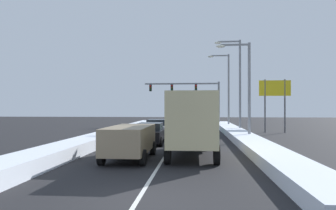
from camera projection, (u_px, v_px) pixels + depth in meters
name	position (u px, v px, depth m)	size (l,w,h in m)	color
ground_plane	(173.00, 143.00, 23.27)	(120.00, 120.00, 0.00)	black
lane_stripe_between_right_lane_and_center_lane	(176.00, 138.00, 26.86)	(0.14, 39.66, 0.01)	silver
snow_bank_right_shoulder	(240.00, 135.00, 26.41)	(1.84, 39.66, 0.56)	silver
snow_bank_left_shoulder	(115.00, 134.00, 27.32)	(1.87, 39.66, 0.68)	silver
box_truck_right_lane_nearest	(192.00, 121.00, 16.99)	(2.53, 7.20, 3.36)	silver
suv_gray_right_lane_second	(197.00, 128.00, 25.08)	(2.16, 4.90, 1.67)	slate
sedan_green_right_lane_third	(194.00, 126.00, 32.05)	(2.00, 4.50, 1.51)	#1E5633
suv_tan_center_lane_nearest	(130.00, 139.00, 15.98)	(2.16, 4.90, 1.67)	#937F60
sedan_black_center_lane_second	(150.00, 133.00, 22.76)	(2.00, 4.50, 1.51)	black
sedan_silver_center_lane_third	(157.00, 127.00, 29.12)	(2.00, 4.50, 1.51)	#B7BABF
traffic_light_gantry	(192.00, 92.00, 44.74)	(10.60, 0.47, 6.20)	slate
street_lamp_right_near	(244.00, 82.00, 24.63)	(2.66, 0.36, 7.66)	gray
street_lamp_right_mid	(237.00, 78.00, 31.79)	(2.66, 0.36, 9.39)	gray
street_lamp_right_far	(226.00, 85.00, 39.00)	(2.66, 0.36, 9.15)	gray
roadside_sign_right	(275.00, 94.00, 32.68)	(3.20, 0.16, 5.50)	#59595B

